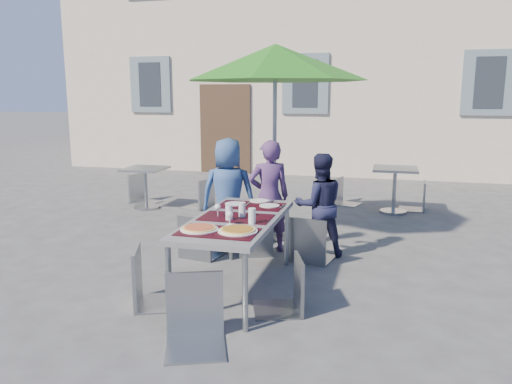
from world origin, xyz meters
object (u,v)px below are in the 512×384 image
(child_1, at_px, (269,197))
(chair_0, at_px, (198,210))
(pizza_near_left, at_px, (199,228))
(pizza_near_right, at_px, (238,230))
(child_2, at_px, (319,205))
(cafe_table_0, at_px, (146,181))
(bg_chair_r_1, at_px, (419,178))
(chair_4, at_px, (288,252))
(chair_2, at_px, (311,211))
(bg_chair_r_0, at_px, (202,175))
(cafe_table_1, at_px, (395,182))
(chair_1, at_px, (255,212))
(child_0, at_px, (228,194))
(patio_umbrella, at_px, (275,64))
(bg_chair_l_1, at_px, (344,175))
(chair_5, at_px, (194,269))
(chair_3, at_px, (148,241))
(dining_table, at_px, (236,223))
(bg_chair_l_0, at_px, (140,170))

(child_1, height_order, chair_0, child_1)
(pizza_near_left, relative_size, chair_0, 0.34)
(pizza_near_right, height_order, child_2, child_2)
(chair_0, xyz_separation_m, cafe_table_0, (-1.86, 2.27, -0.12))
(cafe_table_0, xyz_separation_m, bg_chair_r_1, (4.55, 1.07, 0.07))
(child_2, height_order, chair_4, child_2)
(chair_2, height_order, chair_4, chair_2)
(bg_chair_r_0, height_order, cafe_table_1, bg_chair_r_0)
(chair_1, xyz_separation_m, bg_chair_r_0, (-1.56, 2.26, 0.03))
(chair_4, bearing_deg, child_0, 123.43)
(patio_umbrella, xyz_separation_m, cafe_table_1, (1.62, 1.89, -1.81))
(bg_chair_l_1, distance_m, bg_chair_r_1, 1.29)
(pizza_near_left, xyz_separation_m, cafe_table_1, (1.74, 4.41, -0.24))
(chair_5, distance_m, bg_chair_r_1, 5.68)
(chair_5, xyz_separation_m, cafe_table_1, (1.55, 5.02, -0.09))
(chair_4, relative_size, chair_5, 0.91)
(pizza_near_left, xyz_separation_m, child_0, (-0.33, 1.85, -0.06))
(child_1, xyz_separation_m, chair_1, (-0.12, -0.20, -0.15))
(child_2, xyz_separation_m, bg_chair_r_1, (1.31, 2.87, -0.08))
(chair_1, height_order, chair_5, chair_5)
(pizza_near_right, height_order, bg_chair_r_1, bg_chair_r_1)
(chair_1, relative_size, cafe_table_1, 1.23)
(chair_0, relative_size, chair_4, 1.06)
(chair_4, bearing_deg, bg_chair_r_0, 121.18)
(chair_2, xyz_separation_m, chair_3, (-1.27, -1.60, 0.01))
(dining_table, distance_m, child_2, 1.46)
(bg_chair_l_0, xyz_separation_m, bg_chair_r_1, (4.88, 0.62, -0.04))
(child_2, distance_m, bg_chair_r_0, 3.10)
(bg_chair_r_0, relative_size, cafe_table_1, 1.30)
(pizza_near_right, height_order, chair_5, chair_5)
(dining_table, xyz_separation_m, chair_1, (-0.10, 1.11, -0.14))
(bg_chair_l_1, relative_size, bg_chair_r_1, 0.96)
(chair_0, distance_m, chair_4, 1.80)
(child_0, bearing_deg, patio_umbrella, -131.71)
(child_2, height_order, chair_5, child_2)
(pizza_near_left, bearing_deg, cafe_table_1, 68.46)
(child_2, height_order, cafe_table_0, child_2)
(patio_umbrella, bearing_deg, cafe_table_1, 49.43)
(chair_0, bearing_deg, bg_chair_r_0, 110.19)
(chair_4, relative_size, cafe_table_1, 1.25)
(chair_3, bearing_deg, patio_umbrella, 76.40)
(chair_4, distance_m, chair_5, 0.98)
(pizza_near_right, height_order, bg_chair_l_1, bg_chair_l_1)
(bg_chair_r_1, bearing_deg, chair_0, -128.84)
(pizza_near_right, bearing_deg, chair_0, 123.78)
(chair_2, bearing_deg, cafe_table_1, 71.17)
(dining_table, xyz_separation_m, cafe_table_1, (1.56, 3.87, -0.17))
(chair_3, bearing_deg, child_1, 69.59)
(pizza_near_right, relative_size, bg_chair_l_0, 0.36)
(child_0, distance_m, bg_chair_r_0, 2.37)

